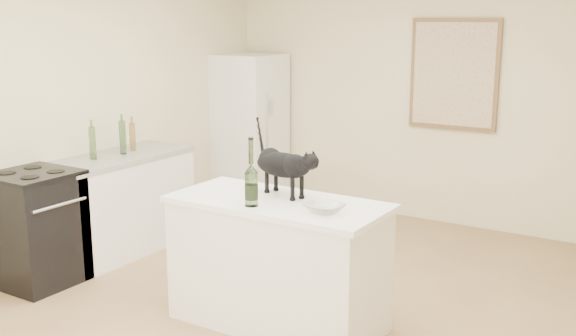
% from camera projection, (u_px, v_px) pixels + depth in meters
% --- Properties ---
extents(floor, '(5.50, 5.50, 0.00)m').
position_uv_depth(floor, '(282.00, 310.00, 5.00)').
color(floor, '#9C8153').
rests_on(floor, ground).
extents(wall_back, '(4.50, 0.00, 4.50)m').
position_uv_depth(wall_back, '(425.00, 97.00, 6.99)').
color(wall_back, beige).
rests_on(wall_back, ground).
extents(wall_left, '(0.00, 5.50, 5.50)m').
position_uv_depth(wall_left, '(64.00, 112.00, 5.89)').
color(wall_left, beige).
rests_on(wall_left, ground).
extents(island_base, '(1.44, 0.67, 0.86)m').
position_uv_depth(island_base, '(278.00, 266.00, 4.69)').
color(island_base, white).
rests_on(island_base, floor).
extents(island_top, '(1.50, 0.70, 0.04)m').
position_uv_depth(island_top, '(278.00, 203.00, 4.59)').
color(island_top, white).
rests_on(island_top, island_base).
extents(left_cabinets, '(0.60, 1.40, 0.86)m').
position_uv_depth(left_cabinets, '(119.00, 206.00, 6.17)').
color(left_cabinets, white).
rests_on(left_cabinets, floor).
extents(left_countertop, '(0.62, 1.44, 0.04)m').
position_uv_depth(left_countertop, '(117.00, 157.00, 6.07)').
color(left_countertop, gray).
rests_on(left_countertop, left_cabinets).
extents(stove, '(0.60, 0.60, 0.90)m').
position_uv_depth(stove, '(36.00, 229.00, 5.42)').
color(stove, black).
rests_on(stove, floor).
extents(fridge, '(0.68, 0.68, 1.70)m').
position_uv_depth(fridge, '(249.00, 129.00, 7.77)').
color(fridge, white).
rests_on(fridge, floor).
extents(artwork_frame, '(0.90, 0.03, 1.10)m').
position_uv_depth(artwork_frame, '(454.00, 74.00, 6.76)').
color(artwork_frame, brown).
rests_on(artwork_frame, wall_back).
extents(artwork_canvas, '(0.82, 0.00, 1.02)m').
position_uv_depth(artwork_canvas, '(453.00, 74.00, 6.74)').
color(artwork_canvas, beige).
rests_on(artwork_canvas, wall_back).
extents(black_cat, '(0.58, 0.32, 0.39)m').
position_uv_depth(black_cat, '(283.00, 168.00, 4.67)').
color(black_cat, black).
rests_on(black_cat, island_top).
extents(wine_bottle, '(0.10, 0.10, 0.40)m').
position_uv_depth(wine_bottle, '(251.00, 176.00, 4.41)').
color(wine_bottle, '#2C5020').
rests_on(wine_bottle, island_top).
extents(glass_bowl, '(0.29, 0.29, 0.06)m').
position_uv_depth(glass_bowl, '(325.00, 208.00, 4.29)').
color(glass_bowl, white).
rests_on(glass_bowl, island_top).
extents(fridge_paper, '(0.05, 0.13, 0.17)m').
position_uv_depth(fridge_paper, '(273.00, 106.00, 7.51)').
color(fridge_paper, silver).
rests_on(fridge_paper, fridge).
extents(counter_bottle_cluster, '(0.12, 0.52, 0.30)m').
position_uv_depth(counter_bottle_cluster, '(115.00, 139.00, 6.06)').
color(counter_bottle_cluster, brown).
rests_on(counter_bottle_cluster, left_countertop).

